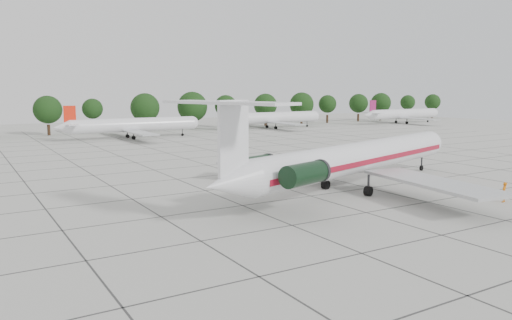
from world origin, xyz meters
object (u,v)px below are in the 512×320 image
Objects in this scene: bg_airliner_d at (274,118)px; bg_airliner_e at (403,114)px; main_airliner at (350,159)px; bg_airliner_c at (134,125)px; ground_crew at (504,192)px.

bg_airliner_d and bg_airliner_e have the same top height.
main_airliner is 67.74m from bg_airliner_c.
ground_crew is (9.33, -11.50, -2.55)m from main_airliner.
main_airliner is 1.48× the size of bg_airliner_d.
main_airliner is 15.02m from ground_crew.
main_airliner is at bearing -117.83° from bg_airliner_d.
bg_airliner_d is 45.93m from bg_airliner_e.
bg_airliner_c reaches higher than ground_crew.
bg_airliner_d is (30.36, 86.69, 1.94)m from ground_crew.
ground_crew is at bearing -109.30° from bg_airliner_d.
bg_airliner_e is (87.24, 2.99, 0.00)m from bg_airliner_c.
bg_airliner_d reaches higher than ground_crew.
main_airliner is at bearing -67.50° from ground_crew.
main_airliner is 1.48× the size of bg_airliner_e.
ground_crew is at bearing -81.97° from bg_airliner_c.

